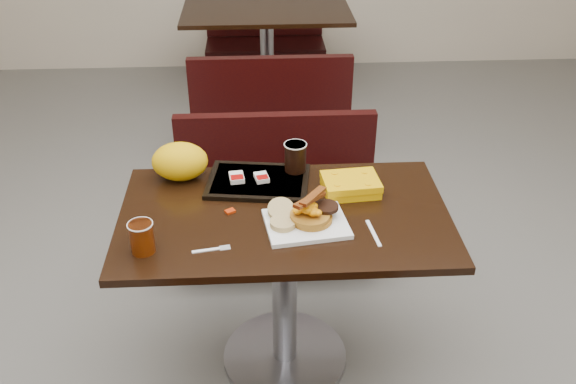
{
  "coord_description": "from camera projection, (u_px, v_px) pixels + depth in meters",
  "views": [
    {
      "loc": [
        -0.09,
        -1.9,
        2.03
      ],
      "look_at": [
        0.02,
        0.03,
        0.82
      ],
      "focal_mm": 39.27,
      "sensor_mm": 36.0,
      "label": 1
    }
  ],
  "objects": [
    {
      "name": "table_far",
      "position": [
        267.0,
        60.0,
        4.69
      ],
      "size": [
        1.2,
        0.7,
        0.75
      ],
      "primitive_type": null,
      "color": "black",
      "rests_on": "floor"
    },
    {
      "name": "muffin_top",
      "position": [
        281.0,
        209.0,
        2.24
      ],
      "size": [
        0.1,
        0.1,
        0.05
      ],
      "primitive_type": "cylinder",
      "rotation": [
        0.38,
        0.0,
        -0.03
      ],
      "color": "tan",
      "rests_on": "platter"
    },
    {
      "name": "paper_bag",
      "position": [
        180.0,
        161.0,
        2.46
      ],
      "size": [
        0.25,
        0.2,
        0.15
      ],
      "primitive_type": "ellipsoid",
      "rotation": [
        0.0,
        0.0,
        0.19
      ],
      "color": "#F3AE08",
      "rests_on": "table_near"
    },
    {
      "name": "condiment_syrup",
      "position": [
        230.0,
        211.0,
        2.29
      ],
      "size": [
        0.04,
        0.04,
        0.01
      ],
      "primitive_type": "cube",
      "rotation": [
        0.0,
        0.0,
        0.54
      ],
      "color": "#AB2707",
      "rests_on": "table_near"
    },
    {
      "name": "muffin_bottom",
      "position": [
        283.0,
        223.0,
        2.19
      ],
      "size": [
        0.1,
        0.1,
        0.02
      ],
      "primitive_type": "cylinder",
      "rotation": [
        0.0,
        0.0,
        -0.05
      ],
      "color": "tan",
      "rests_on": "platter"
    },
    {
      "name": "scrambled_eggs",
      "position": [
        307.0,
        208.0,
        2.19
      ],
      "size": [
        0.11,
        0.1,
        0.05
      ],
      "primitive_type": "ellipsoid",
      "rotation": [
        0.0,
        0.0,
        -0.25
      ],
      "color": "orange",
      "rests_on": "pancake_stack"
    },
    {
      "name": "coffee_cup_near",
      "position": [
        142.0,
        238.0,
        2.07
      ],
      "size": [
        0.09,
        0.09,
        0.11
      ],
      "primitive_type": "cylinder",
      "rotation": [
        0.0,
        0.0,
        -0.19
      ],
      "color": "#7D2904",
      "rests_on": "table_near"
    },
    {
      "name": "coffee_cup_far",
      "position": [
        295.0,
        157.0,
        2.49
      ],
      "size": [
        0.09,
        0.09,
        0.12
      ],
      "primitive_type": "cylinder",
      "rotation": [
        0.0,
        0.0,
        -0.12
      ],
      "color": "black",
      "rests_on": "tray"
    },
    {
      "name": "table_near",
      "position": [
        285.0,
        291.0,
        2.49
      ],
      "size": [
        1.2,
        0.7,
        0.75
      ],
      "primitive_type": null,
      "color": "black",
      "rests_on": "floor"
    },
    {
      "name": "bench_far_n",
      "position": [
        265.0,
        32.0,
        5.29
      ],
      "size": [
        1.0,
        0.46,
        0.72
      ],
      "primitive_type": null,
      "color": "black",
      "rests_on": "floor"
    },
    {
      "name": "bench_far_s",
      "position": [
        270.0,
        100.0,
        4.1
      ],
      "size": [
        1.0,
        0.46,
        0.72
      ],
      "primitive_type": null,
      "color": "black",
      "rests_on": "floor"
    },
    {
      "name": "platter",
      "position": [
        306.0,
        224.0,
        2.22
      ],
      "size": [
        0.31,
        0.26,
        0.02
      ],
      "primitive_type": "cube",
      "rotation": [
        0.0,
        0.0,
        0.14
      ],
      "color": "white",
      "rests_on": "table_near"
    },
    {
      "name": "hashbrown_sleeve_right",
      "position": [
        262.0,
        177.0,
        2.45
      ],
      "size": [
        0.06,
        0.08,
        0.02
      ],
      "primitive_type": "cube",
      "rotation": [
        0.0,
        0.0,
        0.23
      ],
      "color": "silver",
      "rests_on": "tray"
    },
    {
      "name": "floor",
      "position": [
        285.0,
        358.0,
        2.69
      ],
      "size": [
        6.0,
        7.0,
        0.01
      ],
      "primitive_type": "cube",
      "color": "slate",
      "rests_on": "ground"
    },
    {
      "name": "bench_near_n",
      "position": [
        278.0,
        199.0,
        3.09
      ],
      "size": [
        1.0,
        0.46,
        0.72
      ],
      "primitive_type": null,
      "color": "black",
      "rests_on": "floor"
    },
    {
      "name": "knife",
      "position": [
        373.0,
        233.0,
        2.18
      ],
      "size": [
        0.03,
        0.16,
        0.0
      ],
      "primitive_type": "cube",
      "rotation": [
        0.0,
        0.0,
        -1.45
      ],
      "color": "white",
      "rests_on": "table_near"
    },
    {
      "name": "fork",
      "position": [
        206.0,
        250.0,
        2.1
      ],
      "size": [
        0.13,
        0.05,
        0.0
      ],
      "primitive_type": null,
      "rotation": [
        0.0,
        0.0,
        0.17
      ],
      "color": "white",
      "rests_on": "table_near"
    },
    {
      "name": "clamshell",
      "position": [
        351.0,
        185.0,
        2.4
      ],
      "size": [
        0.23,
        0.18,
        0.06
      ],
      "primitive_type": "cube",
      "rotation": [
        0.0,
        0.0,
        0.09
      ],
      "color": "#E5A303",
      "rests_on": "table_near"
    },
    {
      "name": "bacon_strips",
      "position": [
        310.0,
        199.0,
        2.18
      ],
      "size": [
        0.16,
        0.17,
        0.01
      ],
      "primitive_type": null,
      "rotation": [
        0.0,
        0.0,
        0.87
      ],
      "color": "#441204",
      "rests_on": "scrambled_eggs"
    },
    {
      "name": "pancake_stack",
      "position": [
        312.0,
        217.0,
        2.21
      ],
      "size": [
        0.17,
        0.17,
        0.03
      ],
      "primitive_type": "cylinder",
      "rotation": [
        0.0,
        0.0,
        0.16
      ],
      "color": "#AB631C",
      "rests_on": "platter"
    },
    {
      "name": "sausage_patty",
      "position": [
        326.0,
        207.0,
        2.23
      ],
      "size": [
        0.1,
        0.1,
        0.01
      ],
      "primitive_type": "cylinder",
      "rotation": [
        0.0,
        0.0,
        -0.15
      ],
      "color": "black",
      "rests_on": "pancake_stack"
    },
    {
      "name": "tray",
      "position": [
        258.0,
        181.0,
        2.46
      ],
      "size": [
        0.42,
        0.33,
        0.02
      ],
      "primitive_type": "cube",
      "rotation": [
        0.0,
        0.0,
        -0.14
      ],
      "color": "black",
      "rests_on": "table_near"
    },
    {
      "name": "hashbrown_sleeve_left",
      "position": [
        237.0,
        177.0,
        2.45
      ],
      "size": [
        0.06,
        0.08,
        0.02
      ],
      "primitive_type": "cube",
      "rotation": [
        0.0,
        0.0,
        0.13
      ],
      "color": "silver",
      "rests_on": "tray"
    }
  ]
}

